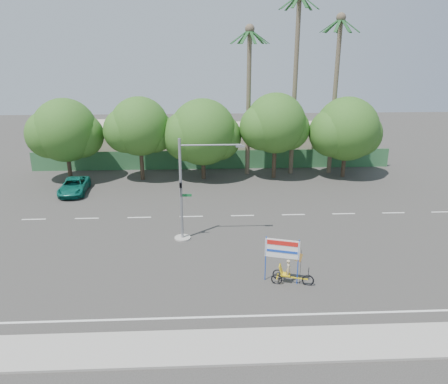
{
  "coord_description": "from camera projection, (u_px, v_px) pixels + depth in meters",
  "views": [
    {
      "loc": [
        -0.96,
        -23.48,
        12.76
      ],
      "look_at": [
        0.34,
        3.54,
        3.5
      ],
      "focal_mm": 35.0,
      "sensor_mm": 36.0,
      "label": 1
    }
  ],
  "objects": [
    {
      "name": "tree_far_right",
      "position": [
        346.0,
        131.0,
        42.46
      ],
      "size": [
        7.38,
        6.2,
        7.94
      ],
      "color": "#473828",
      "rests_on": "ground"
    },
    {
      "name": "ground",
      "position": [
        221.0,
        266.0,
        26.36
      ],
      "size": [
        120.0,
        120.0,
        0.0
      ],
      "primitive_type": "plane",
      "color": "#33302D",
      "rests_on": "ground"
    },
    {
      "name": "tree_center",
      "position": [
        202.0,
        134.0,
        41.88
      ],
      "size": [
        7.62,
        6.4,
        7.85
      ],
      "color": "#473828",
      "rests_on": "ground"
    },
    {
      "name": "tree_far_left",
      "position": [
        65.0,
        132.0,
        41.2
      ],
      "size": [
        7.14,
        6.0,
        7.96
      ],
      "color": "#473828",
      "rests_on": "ground"
    },
    {
      "name": "traffic_signal",
      "position": [
        186.0,
        199.0,
        29.08
      ],
      "size": [
        4.72,
        1.1,
        7.0
      ],
      "color": "gray",
      "rests_on": "ground"
    },
    {
      "name": "building_left",
      "position": [
        124.0,
        142.0,
        49.83
      ],
      "size": [
        12.0,
        8.0,
        4.0
      ],
      "primitive_type": "cube",
      "color": "#C3B39B",
      "rests_on": "ground"
    },
    {
      "name": "sidewalk_near",
      "position": [
        228.0,
        346.0,
        19.26
      ],
      "size": [
        50.0,
        2.4,
        0.12
      ],
      "primitive_type": "cube",
      "color": "gray",
      "rests_on": "ground"
    },
    {
      "name": "palm_tall",
      "position": [
        296.0,
        68.0,
        41.77
      ],
      "size": [
        3.73,
        3.79,
        17.45
      ],
      "color": "#70604C",
      "rests_on": "ground"
    },
    {
      "name": "palm_mid",
      "position": [
        336.0,
        79.0,
        42.29
      ],
      "size": [
        3.73,
        3.79,
        15.45
      ],
      "color": "#70604C",
      "rests_on": "ground"
    },
    {
      "name": "fence",
      "position": [
        213.0,
        160.0,
        46.36
      ],
      "size": [
        38.0,
        0.08,
        2.0
      ],
      "primitive_type": "cube",
      "color": "#336B3D",
      "rests_on": "ground"
    },
    {
      "name": "tree_left",
      "position": [
        139.0,
        129.0,
        41.42
      ],
      "size": [
        6.66,
        5.6,
        8.07
      ],
      "color": "#473828",
      "rests_on": "ground"
    },
    {
      "name": "pickup_truck",
      "position": [
        74.0,
        186.0,
        38.92
      ],
      "size": [
        2.45,
        4.86,
        1.32
      ],
      "primitive_type": "imported",
      "rotation": [
        0.0,
        0.0,
        0.06
      ],
      "color": "#0D5E4F",
      "rests_on": "ground"
    },
    {
      "name": "building_right",
      "position": [
        280.0,
        142.0,
        50.72
      ],
      "size": [
        14.0,
        8.0,
        3.6
      ],
      "primitive_type": "cube",
      "color": "#C3B39B",
      "rests_on": "ground"
    },
    {
      "name": "palm_short",
      "position": [
        249.0,
        86.0,
        42.08
      ],
      "size": [
        3.73,
        3.79,
        14.45
      ],
      "color": "#70604C",
      "rests_on": "ground"
    },
    {
      "name": "tree_right",
      "position": [
        275.0,
        125.0,
        41.95
      ],
      "size": [
        6.9,
        5.8,
        8.36
      ],
      "color": "#473828",
      "rests_on": "ground"
    },
    {
      "name": "trike_billboard",
      "position": [
        286.0,
        265.0,
        24.18
      ],
      "size": [
        2.69,
        1.11,
        2.74
      ],
      "rotation": [
        0.0,
        0.0,
        -0.3
      ],
      "color": "black",
      "rests_on": "ground"
    }
  ]
}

